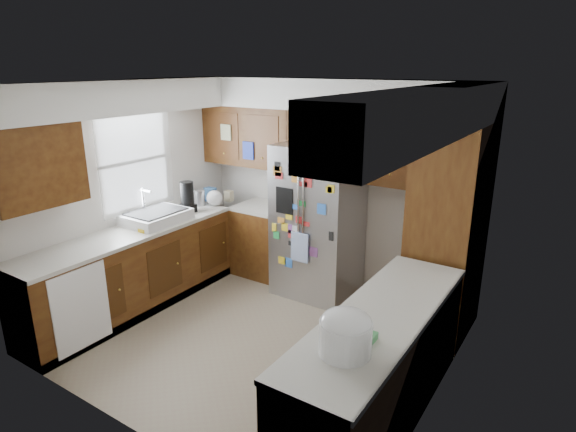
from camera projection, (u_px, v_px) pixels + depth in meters
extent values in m
plane|color=gray|center=(258.00, 335.00, 4.94)|extent=(3.60, 3.60, 0.00)
cube|color=silver|center=(335.00, 185.00, 5.83)|extent=(3.60, 0.04, 2.50)
cube|color=silver|center=(130.00, 192.00, 5.50)|extent=(0.04, 3.20, 2.50)
cube|color=silver|center=(447.00, 259.00, 3.62)|extent=(0.04, 3.20, 2.50)
cube|color=silver|center=(115.00, 279.00, 3.28)|extent=(3.60, 0.04, 2.50)
cube|color=white|center=(252.00, 81.00, 4.18)|extent=(3.60, 3.20, 0.02)
cube|color=white|center=(330.00, 95.00, 5.36)|extent=(3.60, 0.38, 0.35)
cube|color=white|center=(131.00, 97.00, 5.08)|extent=(0.38, 3.20, 0.35)
cube|color=white|center=(435.00, 113.00, 3.39)|extent=(0.38, 3.20, 0.35)
cube|color=#3F1C0C|center=(251.00, 136.00, 6.13)|extent=(1.33, 0.34, 0.75)
cube|color=#3F1C0C|center=(426.00, 153.00, 4.95)|extent=(1.33, 0.34, 0.75)
cube|color=#3F1C0C|center=(33.00, 166.00, 4.34)|extent=(0.34, 0.85, 0.75)
cube|color=white|center=(134.00, 161.00, 5.47)|extent=(0.02, 0.90, 1.05)
cube|color=white|center=(137.00, 161.00, 5.45)|extent=(0.01, 1.02, 1.15)
cube|color=#1E34B0|center=(248.00, 151.00, 5.98)|extent=(0.16, 0.02, 0.22)
cube|color=beige|center=(226.00, 132.00, 6.10)|extent=(0.16, 0.02, 0.20)
cube|color=#3F1C0C|center=(133.00, 272.00, 5.35)|extent=(0.60, 2.60, 0.88)
cube|color=#3F1C0C|center=(266.00, 242.00, 6.27)|extent=(0.75, 0.60, 0.88)
cube|color=beige|center=(129.00, 233.00, 5.21)|extent=(0.63, 2.60, 0.04)
cube|color=beige|center=(266.00, 208.00, 6.13)|extent=(0.75, 0.60, 0.04)
cube|color=black|center=(136.00, 304.00, 5.47)|extent=(0.60, 2.60, 0.10)
cube|color=white|center=(81.00, 309.00, 4.50)|extent=(0.01, 0.58, 0.80)
cube|color=#3F1C0C|center=(378.00, 370.00, 3.64)|extent=(0.60, 2.25, 0.88)
cube|color=beige|center=(382.00, 316.00, 3.50)|extent=(0.63, 2.25, 0.04)
cube|color=black|center=(375.00, 413.00, 3.76)|extent=(0.60, 2.25, 0.10)
cube|color=#3F1C0C|center=(447.00, 231.00, 4.74)|extent=(0.60, 0.90, 2.15)
cube|color=gray|center=(318.00, 221.00, 5.63)|extent=(0.90, 0.75, 1.80)
cylinder|color=silver|center=(298.00, 217.00, 5.28)|extent=(0.02, 0.02, 0.90)
cylinder|color=silver|center=(303.00, 218.00, 5.25)|extent=(0.02, 0.02, 0.90)
cube|color=black|center=(284.00, 201.00, 5.35)|extent=(0.22, 0.01, 0.30)
cube|color=white|center=(300.00, 247.00, 5.36)|extent=(0.22, 0.01, 0.34)
cube|color=yellow|center=(285.00, 227.00, 5.44)|extent=(0.09, 0.00, 0.09)
cube|color=black|center=(291.00, 243.00, 5.45)|extent=(0.07, 0.00, 0.05)
cube|color=red|center=(305.00, 224.00, 5.27)|extent=(0.11, 0.00, 0.05)
cube|color=orange|center=(281.00, 220.00, 5.44)|extent=(0.09, 0.00, 0.07)
cube|color=#8C4C99|center=(313.00, 252.00, 5.30)|extent=(0.10, 0.00, 0.11)
cube|color=blue|center=(288.00, 263.00, 5.54)|extent=(0.10, 0.00, 0.11)
cube|color=black|center=(331.00, 236.00, 5.12)|extent=(0.05, 0.00, 0.10)
cube|color=blue|center=(296.00, 207.00, 5.28)|extent=(0.08, 0.00, 0.06)
cube|color=red|center=(303.00, 184.00, 5.15)|extent=(0.11, 0.00, 0.05)
cube|color=yellow|center=(282.00, 261.00, 5.58)|extent=(0.10, 0.00, 0.09)
cube|color=red|center=(299.00, 220.00, 5.30)|extent=(0.08, 0.00, 0.08)
cube|color=yellow|center=(274.00, 228.00, 5.52)|extent=(0.06, 0.00, 0.10)
cube|color=red|center=(279.00, 176.00, 5.30)|extent=(0.10, 0.00, 0.08)
cube|color=yellow|center=(329.00, 190.00, 4.99)|extent=(0.08, 0.00, 0.07)
cube|color=green|center=(276.00, 235.00, 5.53)|extent=(0.08, 0.00, 0.09)
cube|color=black|center=(277.00, 167.00, 5.28)|extent=(0.07, 0.00, 0.10)
cube|color=orange|center=(277.00, 171.00, 5.30)|extent=(0.11, 0.00, 0.11)
cube|color=blue|center=(320.00, 175.00, 5.00)|extent=(0.05, 0.00, 0.10)
cube|color=red|center=(308.00, 182.00, 5.11)|extent=(0.09, 0.00, 0.11)
cube|color=#8C4C99|center=(290.00, 229.00, 5.40)|extent=(0.06, 0.00, 0.11)
cube|color=black|center=(300.00, 172.00, 5.14)|extent=(0.08, 0.00, 0.11)
cube|color=orange|center=(295.00, 178.00, 5.19)|extent=(0.08, 0.00, 0.10)
cube|color=yellow|center=(289.00, 215.00, 5.36)|extent=(0.09, 0.00, 0.10)
cube|color=green|center=(301.00, 203.00, 5.23)|extent=(0.10, 0.00, 0.06)
cube|color=blue|center=(321.00, 209.00, 5.10)|extent=(0.10, 0.00, 0.12)
cube|color=red|center=(292.00, 234.00, 5.41)|extent=(0.09, 0.00, 0.09)
cube|color=white|center=(295.00, 230.00, 5.37)|extent=(0.07, 0.00, 0.09)
cube|color=yellow|center=(331.00, 189.00, 4.98)|extent=(0.08, 0.00, 0.09)
cube|color=#3F1C0C|center=(330.00, 126.00, 5.48)|extent=(0.96, 0.34, 0.35)
sphere|color=blue|center=(313.00, 98.00, 5.52)|extent=(0.27, 0.27, 0.27)
cylinder|color=black|center=(347.00, 104.00, 5.19)|extent=(0.30, 0.30, 0.17)
ellipsoid|color=#333338|center=(348.00, 96.00, 5.17)|extent=(0.28, 0.28, 0.13)
cube|color=white|center=(156.00, 217.00, 5.50)|extent=(0.52, 0.70, 0.12)
cube|color=black|center=(156.00, 212.00, 5.48)|extent=(0.44, 0.60, 0.02)
cylinder|color=silver|center=(143.00, 201.00, 5.56)|extent=(0.02, 0.02, 0.30)
cylinder|color=silver|center=(146.00, 191.00, 5.49)|extent=(0.16, 0.02, 0.02)
cube|color=yellow|center=(147.00, 229.00, 5.23)|extent=(0.10, 0.18, 0.04)
cube|color=black|center=(188.00, 208.00, 5.88)|extent=(0.18, 0.14, 0.10)
cylinder|color=black|center=(187.00, 193.00, 5.83)|extent=(0.16, 0.16, 0.28)
cylinder|color=gray|center=(199.00, 198.00, 6.15)|extent=(0.14, 0.14, 0.20)
sphere|color=white|center=(214.00, 198.00, 6.13)|extent=(0.20, 0.20, 0.20)
cube|color=#3F72B2|center=(210.00, 194.00, 6.34)|extent=(0.14, 0.10, 0.18)
cube|color=#BFB28C|center=(229.00, 196.00, 6.34)|extent=(0.10, 0.08, 0.14)
cylinder|color=white|center=(176.00, 211.00, 5.75)|extent=(0.08, 0.08, 0.11)
cylinder|color=white|center=(345.00, 338.00, 2.99)|extent=(0.33, 0.33, 0.22)
ellipsoid|color=white|center=(346.00, 322.00, 2.95)|extent=(0.32, 0.32, 0.14)
cube|color=black|center=(324.00, 327.00, 3.06)|extent=(0.04, 0.06, 0.04)
cylinder|color=white|center=(335.00, 339.00, 2.96)|extent=(0.11, 0.11, 0.24)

